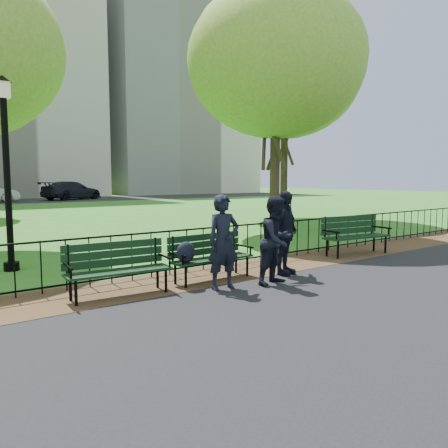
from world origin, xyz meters
TOP-DOWN VIEW (x-y plane):
  - ground at (0.00, 0.00)m, footprint 120.00×120.00m
  - dirt_strip at (0.00, 1.50)m, footprint 60.00×1.60m
  - iron_fence at (0.00, 2.00)m, footprint 24.06×0.06m
  - apartment_east at (26.00, 48.00)m, footprint 20.00×15.00m
  - park_bench_main at (-0.83, 1.15)m, footprint 1.68×0.58m
  - park_bench_left_a at (-2.43, 1.21)m, footprint 1.72×0.65m
  - park_bench_right_a at (3.86, 1.28)m, footprint 1.92×0.83m
  - lamppost at (-3.38, 4.40)m, footprint 0.36×0.36m
  - tree_near_e at (5.40, 5.74)m, footprint 6.04×6.04m
  - tree_mid_e at (9.53, 9.42)m, footprint 6.92×6.92m
  - person_left at (-0.81, 0.50)m, footprint 0.64×0.47m
  - person_mid at (0.17, 0.22)m, footprint 0.83×0.53m
  - person_right at (0.82, 0.68)m, footprint 1.05×0.68m
  - sedan_dark at (7.78, 34.75)m, footprint 6.16×4.29m

SIDE VIEW (x-z plane):
  - ground at x=0.00m, z-range 0.00..0.00m
  - dirt_strip at x=0.00m, z-range 0.01..0.02m
  - iron_fence at x=0.00m, z-range 0.00..1.00m
  - park_bench_left_a at x=-2.43m, z-range 0.07..1.02m
  - park_bench_main at x=-0.83m, z-range 0.10..1.04m
  - park_bench_right_a at x=3.86m, z-range 0.08..1.14m
  - person_mid at x=0.17m, z-range 0.01..1.60m
  - person_left at x=-0.81m, z-range 0.01..1.63m
  - person_right at x=0.82m, z-range 0.01..1.67m
  - sedan_dark at x=7.78m, z-range 0.01..1.67m
  - lamppost at x=-3.38m, z-range 0.18..4.13m
  - tree_near_e at x=5.40m, z-range 1.63..10.06m
  - tree_mid_e at x=9.53m, z-range 1.87..11.51m
  - apartment_east at x=26.00m, z-range 0.00..24.00m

